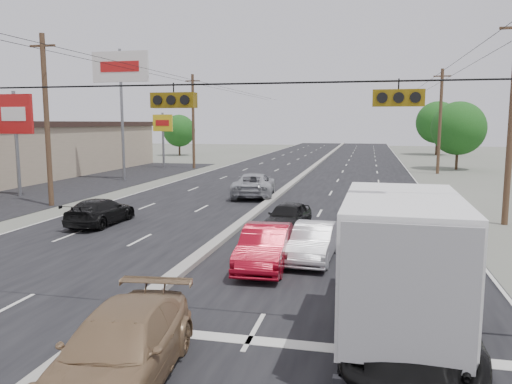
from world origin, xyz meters
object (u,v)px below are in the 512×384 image
(tree_left_far, at_px, (179,131))
(tree_right_far, at_px, (437,122))
(tree_right_mid, at_px, (458,128))
(utility_pole_left_b, at_px, (47,120))
(utility_pole_right_c, at_px, (440,121))
(utility_pole_right_b, at_px, (512,119))
(queue_car_b, at_px, (314,242))
(pole_sign_far, at_px, (163,127))
(queue_car_a, at_px, (288,217))
(pole_sign_billboard, at_px, (121,75))
(box_truck, at_px, (400,264))
(queue_car_e, at_px, (435,222))
(tan_sedan, at_px, (120,350))
(pole_sign_mid, at_px, (15,120))
(red_sedan, at_px, (265,247))
(queue_car_d, at_px, (398,249))
(oncoming_far, at_px, (254,185))
(utility_pole_left_c, at_px, (193,121))
(oncoming_near, at_px, (101,212))
(black_suv, at_px, (416,323))

(tree_left_far, bearing_deg, tree_right_far, 14.74)
(tree_left_far, height_order, tree_right_mid, tree_right_mid)
(utility_pole_left_b, height_order, utility_pole_right_c, same)
(utility_pole_right_c, bearing_deg, utility_pole_right_b, -90.00)
(utility_pole_right_b, distance_m, queue_car_b, 12.70)
(pole_sign_far, height_order, queue_car_a, pole_sign_far)
(utility_pole_right_c, xyz_separation_m, pole_sign_billboard, (-27.00, -12.00, 3.76))
(box_truck, distance_m, queue_car_e, 11.06)
(utility_pole_left_b, xyz_separation_m, tan_sedan, (13.99, -17.92, -4.40))
(tree_right_far, bearing_deg, pole_sign_mid, -122.40)
(utility_pole_right_c, bearing_deg, red_sedan, -105.94)
(box_truck, bearing_deg, utility_pole_right_c, 82.78)
(utility_pole_right_b, height_order, queue_car_d, utility_pole_right_b)
(tree_right_far, height_order, queue_car_a, tree_right_far)
(pole_sign_billboard, height_order, red_sedan, pole_sign_billboard)
(box_truck, relative_size, queue_car_a, 1.73)
(oncoming_far, bearing_deg, utility_pole_left_c, -67.41)
(pole_sign_billboard, distance_m, tree_right_far, 52.05)
(utility_pole_left_c, height_order, queue_car_b, utility_pole_left_c)
(box_truck, height_order, tan_sedan, box_truck)
(utility_pole_left_b, distance_m, pole_sign_far, 25.25)
(box_truck, height_order, oncoming_near, box_truck)
(queue_car_a, bearing_deg, tree_left_far, 123.70)
(queue_car_b, distance_m, queue_car_d, 2.97)
(utility_pole_left_c, relative_size, queue_car_e, 2.44)
(utility_pole_right_c, xyz_separation_m, box_truck, (-5.80, -39.52, -3.37))
(tree_right_far, distance_m, queue_car_a, 60.58)
(utility_pole_right_c, bearing_deg, tree_right_mid, 63.43)
(queue_car_d, bearing_deg, queue_car_b, 168.43)
(utility_pole_left_b, xyz_separation_m, box_truck, (19.20, -14.52, -3.37))
(utility_pole_right_b, relative_size, queue_car_b, 2.50)
(utility_pole_right_b, bearing_deg, utility_pole_left_b, 180.00)
(queue_car_e, bearing_deg, utility_pole_left_b, 167.49)
(utility_pole_right_c, height_order, tree_left_far, utility_pole_right_c)
(black_suv, relative_size, oncoming_far, 0.98)
(pole_sign_mid, height_order, tan_sedan, pole_sign_mid)
(tan_sedan, bearing_deg, tree_left_far, 104.10)
(queue_car_d, distance_m, queue_car_e, 5.57)
(tree_right_far, height_order, queue_car_b, tree_right_far)
(pole_sign_mid, xyz_separation_m, queue_car_b, (21.08, -11.41, -4.46))
(pole_sign_mid, distance_m, queue_car_a, 21.07)
(oncoming_far, bearing_deg, black_suv, 103.55)
(utility_pole_left_c, distance_m, oncoming_near, 30.30)
(oncoming_near, bearing_deg, queue_car_d, 162.56)
(utility_pole_left_c, distance_m, queue_car_a, 32.81)
(tan_sedan, xyz_separation_m, oncoming_far, (-3.00, 24.16, 0.09))
(box_truck, relative_size, queue_car_d, 1.38)
(tree_left_far, height_order, tan_sedan, tree_left_far)
(tree_right_far, bearing_deg, utility_pole_right_c, -96.65)
(tree_right_mid, xyz_separation_m, tan_sedan, (-13.51, -47.92, -3.63))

